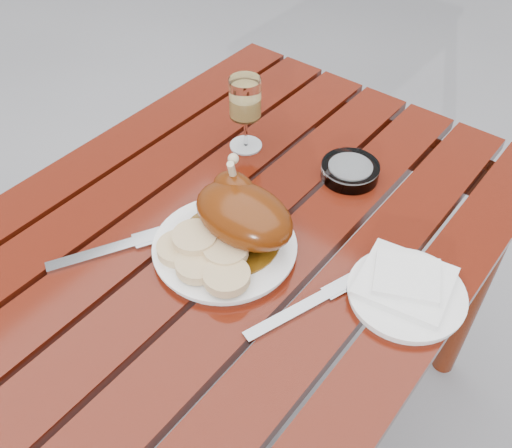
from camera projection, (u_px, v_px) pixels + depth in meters
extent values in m
plane|color=slate|center=(230.00, 435.00, 1.52)|extent=(60.00, 60.00, 0.00)
cube|color=#5E170B|center=(225.00, 358.00, 1.25)|extent=(0.80, 1.20, 0.75)
cylinder|color=white|center=(225.00, 248.00, 0.97)|extent=(0.26, 0.26, 0.02)
cylinder|color=#5D380A|center=(230.00, 239.00, 0.97)|extent=(0.17, 0.17, 0.00)
ellipsoid|color=#712C08|center=(244.00, 215.00, 0.94)|extent=(0.18, 0.12, 0.09)
ellipsoid|color=#712C08|center=(235.00, 191.00, 0.96)|extent=(0.09, 0.06, 0.07)
cylinder|color=#C6B28C|center=(234.00, 179.00, 0.95)|extent=(0.03, 0.04, 0.10)
cylinder|color=#D5B882|center=(179.00, 248.00, 0.94)|extent=(0.08, 0.08, 0.02)
cylinder|color=#D5B882|center=(198.00, 264.00, 0.91)|extent=(0.08, 0.08, 0.02)
cylinder|color=#D5B882|center=(227.00, 276.00, 0.89)|extent=(0.08, 0.08, 0.02)
cylinder|color=#D5B882|center=(226.00, 250.00, 0.92)|extent=(0.08, 0.08, 0.02)
cylinder|color=#D5B882|center=(195.00, 238.00, 0.94)|extent=(0.08, 0.08, 0.02)
cylinder|color=tan|center=(245.00, 114.00, 1.13)|extent=(0.08, 0.08, 0.16)
cylinder|color=white|center=(406.00, 294.00, 0.90)|extent=(0.21, 0.21, 0.02)
cube|color=white|center=(405.00, 282.00, 0.90)|extent=(0.16, 0.15, 0.01)
cylinder|color=#B2B7BC|center=(350.00, 171.00, 1.10)|extent=(0.15, 0.15, 0.03)
cube|color=gray|center=(101.00, 252.00, 0.97)|extent=(0.11, 0.17, 0.01)
cube|color=gray|center=(302.00, 308.00, 0.88)|extent=(0.09, 0.20, 0.01)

